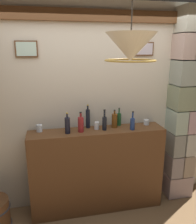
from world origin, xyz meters
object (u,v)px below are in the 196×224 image
object	(u,v)px
liquor_bottle_vodka	(88,118)
glass_tumbler_highball	(146,122)
glass_tumbler_shot	(97,126)
liquor_bottle_sherry	(132,123)
liquor_bottle_rye	(119,119)
pendant_lamp	(131,48)
liquor_bottle_port	(104,123)
liquor_bottle_bourbon	(81,124)
glass_tumbler_rocks	(39,128)
liquor_bottle_amaro	(114,121)
liquor_bottle_vermouth	(67,125)

from	to	relation	value
liquor_bottle_vodka	glass_tumbler_highball	size ratio (longest dim) A/B	4.19
glass_tumbler_shot	liquor_bottle_sherry	bearing A→B (deg)	-14.19
liquor_bottle_rye	liquor_bottle_sherry	bearing A→B (deg)	-59.67
liquor_bottle_vodka	pendant_lamp	xyz separation A→B (m)	(0.23, -0.87, 0.88)
liquor_bottle_rye	liquor_bottle_vodka	world-z (taller)	liquor_bottle_vodka
liquor_bottle_port	liquor_bottle_bourbon	bearing A→B (deg)	179.80
pendant_lamp	glass_tumbler_shot	bearing A→B (deg)	99.73
liquor_bottle_rye	glass_tumbler_rocks	bearing A→B (deg)	-178.58
liquor_bottle_bourbon	liquor_bottle_vodka	world-z (taller)	liquor_bottle_vodka
liquor_bottle_amaro	pendant_lamp	bearing A→B (deg)	-97.44
liquor_bottle_vodka	glass_tumbler_highball	xyz separation A→B (m)	(0.79, -0.04, -0.09)
liquor_bottle_sherry	liquor_bottle_port	world-z (taller)	liquor_bottle_port
liquor_bottle_vermouth	liquor_bottle_port	bearing A→B (deg)	2.29
liquor_bottle_vermouth	liquor_bottle_vodka	bearing A→B (deg)	28.72
liquor_bottle_rye	liquor_bottle_vermouth	xyz separation A→B (m)	(-0.70, -0.16, 0.02)
pendant_lamp	glass_tumbler_highball	bearing A→B (deg)	55.85
liquor_bottle_amaro	liquor_bottle_port	size ratio (longest dim) A/B	0.89
liquor_bottle_sherry	liquor_bottle_rye	size ratio (longest dim) A/B	1.00
liquor_bottle_sherry	pendant_lamp	size ratio (longest dim) A/B	0.44
liquor_bottle_rye	pendant_lamp	xyz separation A→B (m)	(-0.19, -0.88, 0.92)
liquor_bottle_rye	liquor_bottle_port	bearing A→B (deg)	-148.53
liquor_bottle_amaro	glass_tumbler_shot	bearing A→B (deg)	-176.49
liquor_bottle_port	glass_tumbler_rocks	world-z (taller)	liquor_bottle_port
liquor_bottle_amaro	glass_tumbler_highball	bearing A→B (deg)	2.72
glass_tumbler_rocks	liquor_bottle_vermouth	bearing A→B (deg)	-21.97
liquor_bottle_vodka	glass_tumbler_shot	distance (m)	0.15
glass_tumbler_rocks	liquor_bottle_sherry	bearing A→B (deg)	-8.57
liquor_bottle_sherry	glass_tumbler_shot	bearing A→B (deg)	165.81
liquor_bottle_vodka	liquor_bottle_vermouth	bearing A→B (deg)	-151.28
glass_tumbler_shot	liquor_bottle_bourbon	bearing A→B (deg)	-165.39
liquor_bottle_amaro	liquor_bottle_port	world-z (taller)	liquor_bottle_port
liquor_bottle_port	glass_tumbler_highball	xyz separation A→B (m)	(0.61, 0.09, -0.06)
liquor_bottle_bourbon	pendant_lamp	xyz separation A→B (m)	(0.34, -0.74, 0.90)
liquor_bottle_amaro	glass_tumbler_shot	size ratio (longest dim) A/B	2.50
liquor_bottle_vermouth	pendant_lamp	size ratio (longest dim) A/B	0.48
liquor_bottle_bourbon	glass_tumbler_shot	xyz separation A→B (m)	(0.21, 0.05, -0.05)
liquor_bottle_vodka	liquor_bottle_sherry	bearing A→B (deg)	-19.31
liquor_bottle_bourbon	liquor_bottle_amaro	world-z (taller)	liquor_bottle_bourbon
pendant_lamp	liquor_bottle_vermouth	bearing A→B (deg)	125.45
glass_tumbler_rocks	glass_tumbler_highball	size ratio (longest dim) A/B	1.17
liquor_bottle_vermouth	liquor_bottle_vodka	xyz separation A→B (m)	(0.28, 0.15, 0.02)
liquor_bottle_rye	liquor_bottle_port	distance (m)	0.27
liquor_bottle_bourbon	liquor_bottle_vermouth	world-z (taller)	liquor_bottle_vermouth
liquor_bottle_bourbon	pendant_lamp	size ratio (longest dim) A/B	0.46
liquor_bottle_port	pendant_lamp	distance (m)	1.17
liquor_bottle_vodka	glass_tumbler_rocks	bearing A→B (deg)	-178.60
glass_tumbler_rocks	liquor_bottle_amaro	bearing A→B (deg)	-2.86
liquor_bottle_sherry	liquor_bottle_bourbon	world-z (taller)	liquor_bottle_bourbon
liquor_bottle_vermouth	liquor_bottle_port	xyz separation A→B (m)	(0.46, 0.02, -0.01)
liquor_bottle_amaro	glass_tumbler_rocks	distance (m)	0.95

